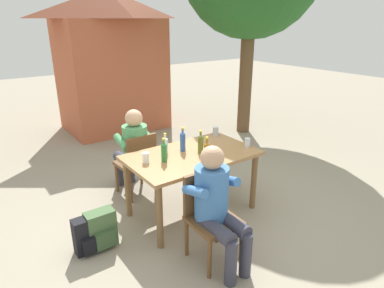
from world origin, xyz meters
name	(u,v)px	position (x,y,z in m)	size (l,w,h in m)	color
ground_plane	(192,211)	(0.00, 0.00, 0.00)	(24.00, 24.00, 0.00)	gray
dining_table	(192,162)	(0.00, 0.00, 0.67)	(1.49, 0.90, 0.77)	#A37547
chair_near_left	(209,212)	(-0.33, -0.75, 0.49)	(0.45, 0.45, 0.87)	brown
chair_far_left	(138,161)	(-0.33, 0.75, 0.49)	(0.46, 0.46, 0.87)	brown
person_in_white_shirt	(217,202)	(-0.34, -0.86, 0.66)	(0.47, 0.62, 1.18)	#3D70B2
person_in_plaid_shirt	(133,147)	(-0.34, 0.86, 0.66)	(0.47, 0.62, 1.18)	#4C935B
bottle_blue	(183,141)	(-0.03, 0.14, 0.89)	(0.06, 0.06, 0.29)	#2D56A3
bottle_clear	(165,145)	(-0.24, 0.19, 0.87)	(0.06, 0.06, 0.25)	white
bottle_amber	(207,152)	(-0.02, -0.29, 0.89)	(0.06, 0.06, 0.29)	#996019
bottle_olive	(201,143)	(0.09, -0.04, 0.89)	(0.06, 0.06, 0.28)	#566623
bottle_green	(164,151)	(-0.37, 0.00, 0.88)	(0.06, 0.06, 0.27)	#287A38
cup_glass	(247,143)	(0.67, -0.21, 0.82)	(0.06, 0.06, 0.11)	silver
cup_steel	(216,132)	(0.62, 0.33, 0.83)	(0.08, 0.08, 0.12)	#B2B7BC
cup_white	(146,158)	(-0.56, 0.08, 0.83)	(0.07, 0.07, 0.12)	white
backpack_by_near_side	(101,230)	(-1.15, 0.00, 0.19)	(0.30, 0.22, 0.40)	#47663D
backpack_by_far_side	(91,235)	(-1.26, 0.00, 0.18)	(0.34, 0.20, 0.38)	black
brick_kiosk	(111,59)	(0.66, 3.76, 1.46)	(2.26, 1.63, 2.79)	#B25638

